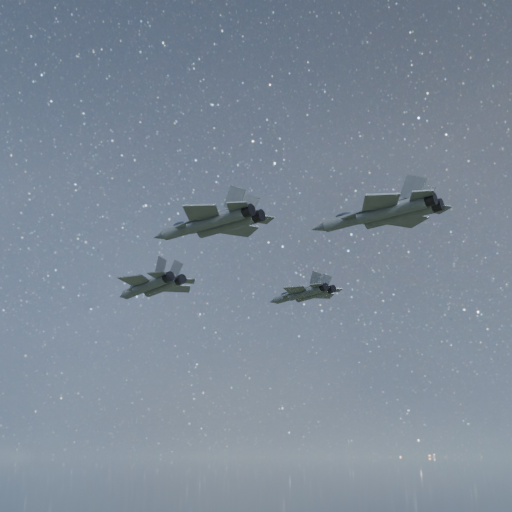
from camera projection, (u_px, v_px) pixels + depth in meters
The scene contains 4 objects.
jet_lead at pixel (152, 285), 91.98m from camera, with size 18.06×12.01×4.59m.
jet_left at pixel (304, 293), 99.89m from camera, with size 15.29×10.16×3.89m.
jet_right at pixel (213, 223), 74.43m from camera, with size 18.12×12.65×4.56m.
jet_slot at pixel (384, 213), 75.50m from camera, with size 18.91×13.15×4.75m.
Camera 1 is at (43.42, -70.98, 115.21)m, focal length 42.00 mm.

